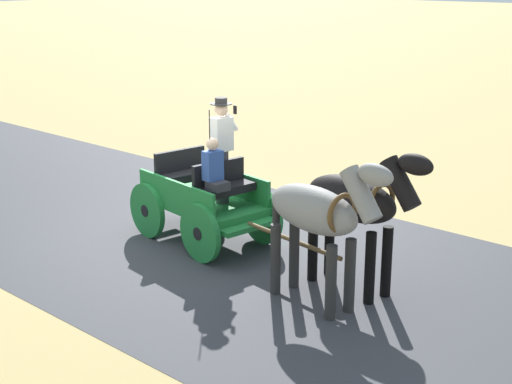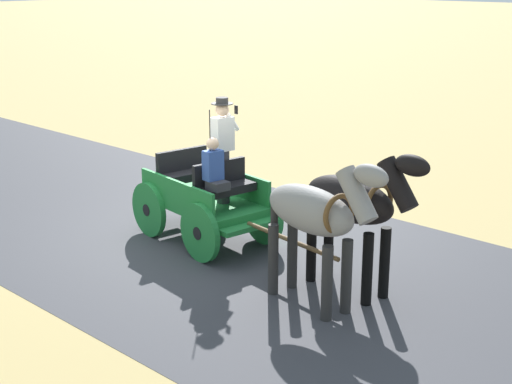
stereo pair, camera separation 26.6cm
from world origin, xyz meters
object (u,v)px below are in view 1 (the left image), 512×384
Objects in this scene: horse_drawn_carriage at (207,196)px; horse_off_side at (319,214)px; traffic_cone at (199,167)px; horse_near_side at (357,203)px.

horse_drawn_carriage reaches higher than horse_off_side.
traffic_cone is at bearing -132.00° from horse_drawn_carriage.
horse_near_side and horse_off_side have the same top height.
horse_drawn_carriage is 4.11m from traffic_cone.
horse_drawn_carriage is at bearing -104.75° from horse_off_side.
horse_near_side is 0.76m from horse_off_side.
horse_off_side is at bearing 75.25° from horse_drawn_carriage.
traffic_cone is (-2.75, -6.08, -1.07)m from horse_near_side.
horse_near_side is at bearing 89.52° from horse_drawn_carriage.
horse_near_side is 6.76m from traffic_cone.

